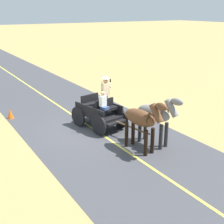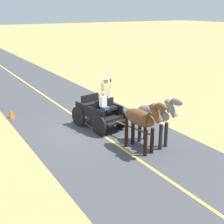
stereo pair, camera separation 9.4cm
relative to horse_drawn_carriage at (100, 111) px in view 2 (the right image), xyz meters
name	(u,v)px [view 2 (the right image)]	position (x,y,z in m)	size (l,w,h in m)	color
ground_plane	(93,129)	(0.38, -0.02, -0.82)	(200.00, 200.00, 0.00)	tan
road_surface	(93,129)	(0.38, -0.02, -0.81)	(6.35, 160.00, 0.01)	#424247
road_centre_stripe	(93,128)	(0.38, -0.02, -0.81)	(0.12, 160.00, 0.00)	#DBCC4C
horse_drawn_carriage	(100,111)	(0.00, 0.00, 0.00)	(1.84, 4.51, 2.50)	black
horse_near_side	(156,115)	(-0.97, 2.90, 0.51)	(0.91, 2.15, 2.21)	gray
horse_off_side	(142,119)	(-0.15, 3.05, 0.51)	(0.77, 2.15, 2.21)	brown
traffic_cone	(11,113)	(3.31, -3.54, -0.57)	(0.32, 0.32, 0.50)	orange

